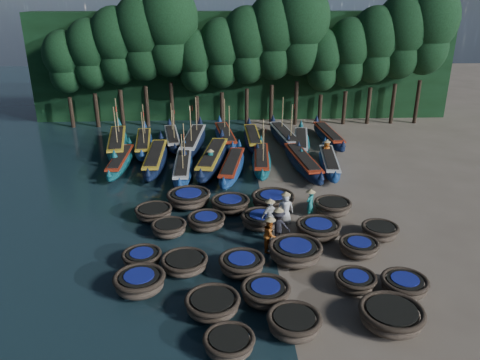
{
  "coord_description": "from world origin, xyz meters",
  "views": [
    {
      "loc": [
        -2.56,
        -22.78,
        11.54
      ],
      "look_at": [
        -1.34,
        2.81,
        1.3
      ],
      "focal_mm": 35.0,
      "sensor_mm": 36.0,
      "label": 1
    }
  ],
  "objects_px": {
    "long_boat_10": "(144,144)",
    "coracle_11": "(185,263)",
    "coracle_5": "(140,282)",
    "fisherman_6": "(327,150)",
    "coracle_8": "(355,281)",
    "long_boat_9": "(117,143)",
    "coracle_17": "(261,220)",
    "long_boat_17": "(328,136)",
    "coracle_23": "(273,200)",
    "fisherman_2": "(270,234)",
    "coracle_3": "(294,323)",
    "coracle_4": "(391,316)",
    "coracle_18": "(318,229)",
    "coracle_13": "(295,252)",
    "fisherman_3": "(278,225)",
    "coracle_2": "(229,343)",
    "coracle_19": "(380,231)",
    "coracle_9": "(404,285)",
    "long_boat_3": "(183,168)",
    "long_boat_16": "(301,143)",
    "long_boat_1": "(121,162)",
    "fisherman_4": "(270,215)",
    "coracle_16": "(206,221)",
    "long_boat_15": "(284,137)",
    "coracle_24": "(333,207)",
    "long_boat_5": "(232,167)",
    "coracle_20": "(154,212)",
    "coracle_7": "(266,292)",
    "coracle_10": "(142,257)",
    "coracle_22": "(230,204)",
    "long_boat_13": "(226,137)",
    "long_boat_6": "(261,160)",
    "long_boat_14": "(253,139)",
    "long_boat_11": "(172,139)",
    "coracle_15": "(169,228)",
    "coracle_6": "(213,304)",
    "long_boat_7": "(303,162)",
    "long_boat_2": "(156,159)",
    "coracle_21": "(189,198)",
    "fisherman_1": "(310,202)",
    "long_boat_8": "(329,162)"
  },
  "relations": [
    {
      "from": "coracle_18",
      "to": "long_boat_3",
      "type": "height_order",
      "value": "long_boat_3"
    },
    {
      "from": "long_boat_11",
      "to": "fisherman_1",
      "type": "relative_size",
      "value": 4.3
    },
    {
      "from": "long_boat_10",
      "to": "coracle_11",
      "type": "bearing_deg",
      "value": -82.64
    },
    {
      "from": "coracle_21",
      "to": "long_boat_2",
      "type": "distance_m",
      "value": 7.38
    },
    {
      "from": "coracle_23",
      "to": "fisherman_2",
      "type": "distance_m",
      "value": 4.9
    },
    {
      "from": "coracle_16",
      "to": "long_boat_15",
      "type": "distance_m",
      "value": 16.05
    },
    {
      "from": "coracle_8",
      "to": "long_boat_10",
      "type": "bearing_deg",
      "value": 120.85
    },
    {
      "from": "coracle_5",
      "to": "fisherman_6",
      "type": "relative_size",
      "value": 1.36
    },
    {
      "from": "coracle_22",
      "to": "coracle_4",
      "type": "bearing_deg",
      "value": -61.13
    },
    {
      "from": "coracle_8",
      "to": "fisherman_2",
      "type": "height_order",
      "value": "fisherman_2"
    },
    {
      "from": "coracle_3",
      "to": "long_boat_17",
      "type": "xyz_separation_m",
      "value": [
        6.5,
        23.33,
        0.09
      ]
    },
    {
      "from": "fisherman_3",
      "to": "coracle_2",
      "type": "bearing_deg",
      "value": 80.84
    },
    {
      "from": "coracle_23",
      "to": "long_boat_2",
      "type": "height_order",
      "value": "long_boat_2"
    },
    {
      "from": "coracle_11",
      "to": "coracle_7",
      "type": "bearing_deg",
      "value": -35.73
    },
    {
      "from": "coracle_24",
      "to": "long_boat_5",
      "type": "height_order",
      "value": "long_boat_5"
    },
    {
      "from": "coracle_18",
      "to": "coracle_17",
      "type": "bearing_deg",
      "value": 158.13
    },
    {
      "from": "coracle_2",
      "to": "coracle_19",
      "type": "relative_size",
      "value": 1.11
    },
    {
      "from": "coracle_4",
      "to": "coracle_11",
      "type": "bearing_deg",
      "value": 152.33
    },
    {
      "from": "coracle_22",
      "to": "long_boat_13",
      "type": "bearing_deg",
      "value": 90.11
    },
    {
      "from": "coracle_13",
      "to": "fisherman_3",
      "type": "bearing_deg",
      "value": 108.16
    },
    {
      "from": "long_boat_13",
      "to": "coracle_16",
      "type": "bearing_deg",
      "value": -101.73
    },
    {
      "from": "coracle_17",
      "to": "long_boat_17",
      "type": "height_order",
      "value": "long_boat_17"
    },
    {
      "from": "long_boat_1",
      "to": "fisherman_4",
      "type": "xyz_separation_m",
      "value": [
        9.52,
        -10.03,
        0.45
      ]
    },
    {
      "from": "coracle_24",
      "to": "coracle_10",
      "type": "bearing_deg",
      "value": -154.22
    },
    {
      "from": "coracle_3",
      "to": "coracle_21",
      "type": "xyz_separation_m",
      "value": [
        -4.41,
        11.27,
        0.03
      ]
    },
    {
      "from": "coracle_19",
      "to": "long_boat_2",
      "type": "relative_size",
      "value": 0.22
    },
    {
      "from": "coracle_3",
      "to": "coracle_4",
      "type": "height_order",
      "value": "coracle_4"
    },
    {
      "from": "long_boat_1",
      "to": "coracle_7",
      "type": "bearing_deg",
      "value": -60.66
    },
    {
      "from": "coracle_3",
      "to": "fisherman_6",
      "type": "bearing_deg",
      "value": 74.15
    },
    {
      "from": "coracle_19",
      "to": "long_boat_5",
      "type": "bearing_deg",
      "value": 127.01
    },
    {
      "from": "coracle_6",
      "to": "long_boat_7",
      "type": "distance_m",
      "value": 16.78
    },
    {
      "from": "coracle_4",
      "to": "long_boat_10",
      "type": "distance_m",
      "value": 24.86
    },
    {
      "from": "long_boat_16",
      "to": "fisherman_4",
      "type": "height_order",
      "value": "fisherman_4"
    },
    {
      "from": "coracle_4",
      "to": "long_boat_16",
      "type": "bearing_deg",
      "value": 89.31
    },
    {
      "from": "coracle_9",
      "to": "long_boat_3",
      "type": "xyz_separation_m",
      "value": [
        -9.97,
        14.11,
        0.1
      ]
    },
    {
      "from": "coracle_10",
      "to": "long_boat_5",
      "type": "relative_size",
      "value": 0.27
    },
    {
      "from": "coracle_20",
      "to": "long_boat_13",
      "type": "xyz_separation_m",
      "value": [
        4.21,
        13.83,
        0.16
      ]
    },
    {
      "from": "coracle_16",
      "to": "long_boat_6",
      "type": "bearing_deg",
      "value": 67.88
    },
    {
      "from": "coracle_18",
      "to": "coracle_20",
      "type": "relative_size",
      "value": 1.29
    },
    {
      "from": "coracle_8",
      "to": "long_boat_9",
      "type": "height_order",
      "value": "long_boat_9"
    },
    {
      "from": "fisherman_4",
      "to": "coracle_15",
      "type": "bearing_deg",
      "value": 148.93
    },
    {
      "from": "coracle_18",
      "to": "coracle_23",
      "type": "bearing_deg",
      "value": 117.86
    },
    {
      "from": "long_boat_16",
      "to": "fisherman_6",
      "type": "height_order",
      "value": "fisherman_6"
    },
    {
      "from": "long_boat_11",
      "to": "long_boat_15",
      "type": "bearing_deg",
      "value": -8.91
    },
    {
      "from": "long_boat_14",
      "to": "long_boat_16",
      "type": "relative_size",
      "value": 1.0
    },
    {
      "from": "coracle_8",
      "to": "coracle_11",
      "type": "distance_m",
      "value": 7.41
    },
    {
      "from": "long_boat_14",
      "to": "long_boat_17",
      "type": "height_order",
      "value": "long_boat_17"
    },
    {
      "from": "coracle_21",
      "to": "fisherman_6",
      "type": "bearing_deg",
      "value": 37.51
    },
    {
      "from": "fisherman_6",
      "to": "long_boat_13",
      "type": "bearing_deg",
      "value": -67.28
    },
    {
      "from": "long_boat_7",
      "to": "long_boat_8",
      "type": "xyz_separation_m",
      "value": [
        1.89,
        0.03,
        -0.06
      ]
    }
  ]
}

